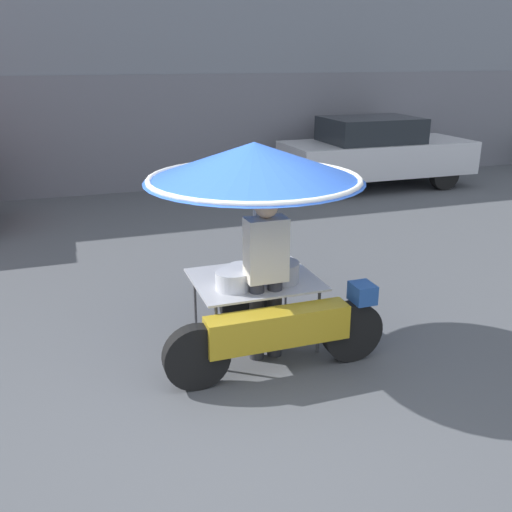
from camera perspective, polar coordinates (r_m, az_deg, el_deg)
name	(u,v)px	position (r m, az deg, el deg)	size (l,w,h in m)	color
ground_plane	(235,408)	(4.88, -2.12, -14.96)	(36.00, 36.00, 0.00)	#4C4F54
shopfront_building	(106,84)	(13.30, -14.74, 16.29)	(28.00, 2.06, 4.39)	gray
vendor_motorcycle_cart	(257,189)	(5.29, 0.09, 6.75)	(2.09, 2.05, 2.02)	black
vendor_person	(266,269)	(5.24, 1.00, -1.35)	(0.38, 0.22, 1.60)	#2D2D33
parked_car	(376,152)	(12.89, 11.87, 10.16)	(4.12, 1.65, 1.52)	black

